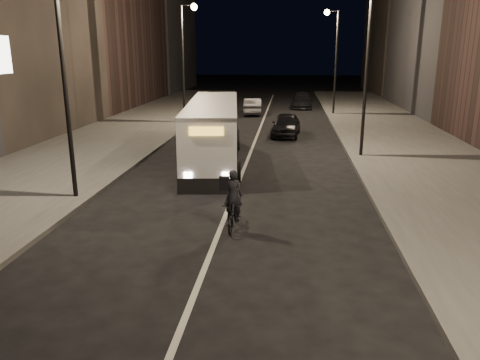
% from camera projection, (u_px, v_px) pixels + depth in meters
% --- Properties ---
extents(ground, '(180.00, 180.00, 0.00)m').
position_uv_depth(ground, '(211.00, 253.00, 12.52)').
color(ground, black).
rests_on(ground, ground).
extents(sidewalk_right, '(7.00, 70.00, 0.16)m').
position_uv_depth(sidewalk_right, '(410.00, 149.00, 25.04)').
color(sidewalk_right, '#3D3E3B').
rests_on(sidewalk_right, ground).
extents(sidewalk_left, '(7.00, 70.00, 0.16)m').
position_uv_depth(sidewalk_left, '(105.00, 143.00, 26.77)').
color(sidewalk_left, '#3D3E3B').
rests_on(sidewalk_left, ground).
extents(streetlight_right_mid, '(1.20, 0.44, 8.12)m').
position_uv_depth(streetlight_right_mid, '(363.00, 47.00, 22.02)').
color(streetlight_right_mid, black).
rests_on(streetlight_right_mid, sidewalk_right).
extents(streetlight_right_far, '(1.20, 0.44, 8.12)m').
position_uv_depth(streetlight_right_far, '(333.00, 48.00, 37.35)').
color(streetlight_right_far, black).
rests_on(streetlight_right_far, sidewalk_right).
extents(streetlight_left_near, '(1.20, 0.44, 8.12)m').
position_uv_depth(streetlight_left_near, '(69.00, 46.00, 15.44)').
color(streetlight_left_near, black).
rests_on(streetlight_left_near, sidewalk_left).
extents(streetlight_left_far, '(1.20, 0.44, 8.12)m').
position_uv_depth(streetlight_left_far, '(186.00, 48.00, 32.68)').
color(streetlight_left_far, black).
rests_on(streetlight_left_far, sidewalk_left).
extents(city_bus, '(3.46, 10.84, 2.88)m').
position_uv_depth(city_bus, '(213.00, 130.00, 22.27)').
color(city_bus, silver).
rests_on(city_bus, ground).
extents(cyclist_on_bicycle, '(0.65, 1.66, 1.89)m').
position_uv_depth(cyclist_on_bicycle, '(234.00, 209.00, 14.04)').
color(cyclist_on_bicycle, black).
rests_on(cyclist_on_bicycle, ground).
extents(car_near, '(1.95, 4.20, 1.39)m').
position_uv_depth(car_near, '(286.00, 125.00, 29.32)').
color(car_near, black).
rests_on(car_near, ground).
extents(car_mid, '(1.76, 4.19, 1.35)m').
position_uv_depth(car_mid, '(252.00, 106.00, 39.03)').
color(car_mid, '#323234').
rests_on(car_mid, ground).
extents(car_far, '(2.11, 4.76, 1.36)m').
position_uv_depth(car_far, '(302.00, 100.00, 43.41)').
color(car_far, black).
rests_on(car_far, ground).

